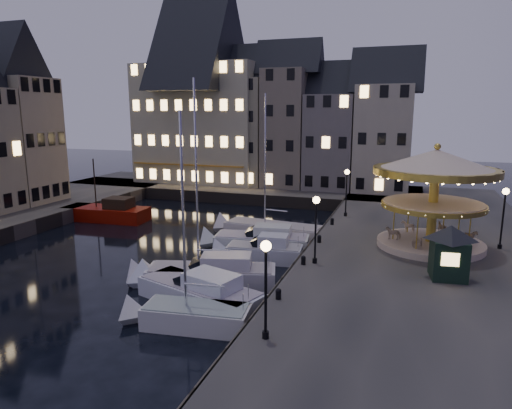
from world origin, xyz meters
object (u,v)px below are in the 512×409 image
(streetlamp_d, at_px, (504,210))
(carousel, at_px, (435,180))
(streetlamp_c, at_px, (347,186))
(streetlamp_b, at_px, (316,220))
(motorboat_f, at_px, (268,230))
(bollard_b, at_px, (303,260))
(motorboat_b, at_px, (195,291))
(streetlamp_a, at_px, (266,276))
(bollard_a, at_px, (278,293))
(red_fishing_boat, at_px, (108,213))
(motorboat_a, at_px, (186,316))
(bollard_d, at_px, (332,221))
(bollard_c, at_px, (319,238))
(motorboat_d, at_px, (259,252))
(motorboat_e, at_px, (257,241))
(motorboat_c, at_px, (205,274))
(ticket_kiosk, at_px, (450,243))

(streetlamp_d, xyz_separation_m, carousel, (-4.48, -1.13, 1.96))
(streetlamp_c, relative_size, carousel, 0.51)
(streetlamp_b, distance_m, streetlamp_d, 13.29)
(motorboat_f, bearing_deg, carousel, -15.33)
(bollard_b, xyz_separation_m, motorboat_b, (-5.11, -4.52, -0.96))
(streetlamp_a, distance_m, streetlamp_b, 10.00)
(bollard_a, xyz_separation_m, red_fishing_boat, (-21.84, 15.82, -0.89))
(bollard_a, bearing_deg, motorboat_a, -156.74)
(bollard_d, height_order, motorboat_f, motorboat_f)
(motorboat_b, bearing_deg, streetlamp_d, 35.26)
(bollard_c, xyz_separation_m, motorboat_d, (-4.04, -1.51, -0.97))
(bollard_d, bearing_deg, bollard_b, -90.00)
(carousel, bearing_deg, streetlamp_b, -139.28)
(streetlamp_c, bearing_deg, bollard_d, -99.73)
(streetlamp_b, height_order, motorboat_e, streetlamp_b)
(streetlamp_a, relative_size, red_fishing_boat, 0.49)
(bollard_c, distance_m, motorboat_f, 7.33)
(streetlamp_b, bearing_deg, bollard_b, -140.19)
(streetlamp_d, relative_size, motorboat_f, 0.33)
(streetlamp_b, relative_size, motorboat_a, 0.40)
(motorboat_c, xyz_separation_m, carousel, (13.12, 8.30, 5.29))
(streetlamp_d, relative_size, ticket_kiosk, 1.21)
(streetlamp_d, bearing_deg, carousel, -165.86)
(bollard_a, distance_m, bollard_c, 10.50)
(bollard_d, xyz_separation_m, motorboat_b, (-5.11, -15.02, -0.96))
(motorboat_f, xyz_separation_m, ticket_kiosk, (13.51, -9.53, 2.82))
(bollard_a, height_order, motorboat_e, motorboat_e)
(bollard_d, height_order, ticket_kiosk, ticket_kiosk)
(motorboat_e, height_order, red_fishing_boat, red_fishing_boat)
(motorboat_a, bearing_deg, bollard_b, 59.98)
(motorboat_e, xyz_separation_m, ticket_kiosk, (13.21, -5.69, 2.71))
(bollard_a, xyz_separation_m, motorboat_a, (-4.23, -1.82, -1.07))
(streetlamp_b, bearing_deg, carousel, 40.72)
(motorboat_b, bearing_deg, motorboat_f, 91.03)
(motorboat_e, relative_size, carousel, 1.02)
(streetlamp_b, xyz_separation_m, bollard_d, (-0.60, 10.00, -2.41))
(bollard_a, height_order, motorboat_f, motorboat_f)
(bollard_a, bearing_deg, streetlamp_c, 88.24)
(streetlamp_b, relative_size, streetlamp_c, 1.00)
(motorboat_a, height_order, carousel, motorboat_a)
(streetlamp_d, relative_size, motorboat_e, 0.50)
(bollard_a, distance_m, bollard_b, 5.50)
(streetlamp_a, distance_m, carousel, 17.39)
(streetlamp_a, xyz_separation_m, ticket_kiosk, (7.55, 9.84, -0.67))
(streetlamp_c, bearing_deg, bollard_c, -93.81)
(streetlamp_c, xyz_separation_m, motorboat_d, (-4.64, -10.51, -3.38))
(motorboat_e, bearing_deg, motorboat_d, -68.06)
(motorboat_e, distance_m, motorboat_f, 3.86)
(motorboat_b, bearing_deg, motorboat_e, 89.72)
(bollard_d, relative_size, red_fishing_boat, 0.07)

